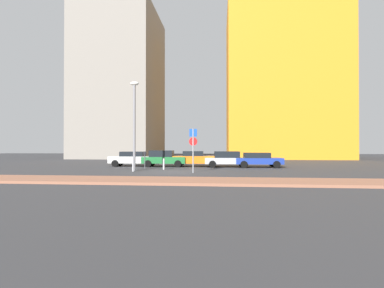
# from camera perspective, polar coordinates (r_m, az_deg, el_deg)

# --- Properties ---
(ground_plane) EXTENTS (120.00, 120.00, 0.00)m
(ground_plane) POSITION_cam_1_polar(r_m,az_deg,el_deg) (21.96, -3.39, -5.45)
(ground_plane) COLOR #38383A
(sidewalk_brick) EXTENTS (40.00, 3.03, 0.14)m
(sidewalk_brick) POSITION_cam_1_polar(r_m,az_deg,el_deg) (15.87, -6.97, -7.06)
(sidewalk_brick) COLOR #9E664C
(sidewalk_brick) RESTS_ON ground
(parked_car_white) EXTENTS (4.62, 2.12, 1.42)m
(parked_car_white) POSITION_cam_1_polar(r_m,az_deg,el_deg) (28.86, -11.34, -2.78)
(parked_car_white) COLOR white
(parked_car_white) RESTS_ON ground
(parked_car_green) EXTENTS (4.14, 2.10, 1.53)m
(parked_car_green) POSITION_cam_1_polar(r_m,az_deg,el_deg) (28.08, -5.53, -2.76)
(parked_car_green) COLOR #237238
(parked_car_green) RESTS_ON ground
(parked_car_orange) EXTENTS (4.50, 2.08, 1.47)m
(parked_car_orange) POSITION_cam_1_polar(r_m,az_deg,el_deg) (27.87, 0.69, -2.85)
(parked_car_orange) COLOR orange
(parked_car_orange) RESTS_ON ground
(parked_car_silver) EXTENTS (4.31, 2.26, 1.46)m
(parked_car_silver) POSITION_cam_1_polar(r_m,az_deg,el_deg) (27.37, 6.89, -2.87)
(parked_car_silver) COLOR #B7BABF
(parked_car_silver) RESTS_ON ground
(parked_car_blue) EXTENTS (4.26, 2.11, 1.34)m
(parked_car_blue) POSITION_cam_1_polar(r_m,az_deg,el_deg) (27.39, 12.73, -2.95)
(parked_car_blue) COLOR #1E389E
(parked_car_blue) RESTS_ON ground
(parking_sign_post) EXTENTS (0.60, 0.10, 3.19)m
(parking_sign_post) POSITION_cam_1_polar(r_m,az_deg,el_deg) (21.06, 0.22, -0.17)
(parking_sign_post) COLOR gray
(parking_sign_post) RESTS_ON ground
(parking_meter) EXTENTS (0.18, 0.14, 1.45)m
(parking_meter) POSITION_cam_1_polar(r_m,az_deg,el_deg) (25.45, -9.15, -2.66)
(parking_meter) COLOR #4C4C51
(parking_meter) RESTS_ON ground
(street_lamp) EXTENTS (0.70, 0.36, 7.01)m
(street_lamp) POSITION_cam_1_polar(r_m,az_deg,el_deg) (23.52, -11.14, 4.95)
(street_lamp) COLOR gray
(street_lamp) RESTS_ON ground
(traffic_bollard_near) EXTENTS (0.14, 0.14, 1.03)m
(traffic_bollard_near) POSITION_cam_1_polar(r_m,az_deg,el_deg) (22.73, -11.38, -3.97)
(traffic_bollard_near) COLOR #B7B7BC
(traffic_bollard_near) RESTS_ON ground
(traffic_bollard_mid) EXTENTS (0.15, 0.15, 0.91)m
(traffic_bollard_mid) POSITION_cam_1_polar(r_m,az_deg,el_deg) (24.29, -5.51, -3.90)
(traffic_bollard_mid) COLOR #B7B7BC
(traffic_bollard_mid) RESTS_ON ground
(building_colorful_midrise) EXTENTS (18.19, 17.21, 26.04)m
(building_colorful_midrise) POSITION_cam_1_polar(r_m,az_deg,el_deg) (53.99, 16.78, 11.37)
(building_colorful_midrise) COLOR orange
(building_colorful_midrise) RESTS_ON ground
(building_under_construction) EXTENTS (12.64, 14.60, 25.09)m
(building_under_construction) POSITION_cam_1_polar(r_m,az_deg,el_deg) (53.34, -13.64, 10.98)
(building_under_construction) COLOR gray
(building_under_construction) RESTS_ON ground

